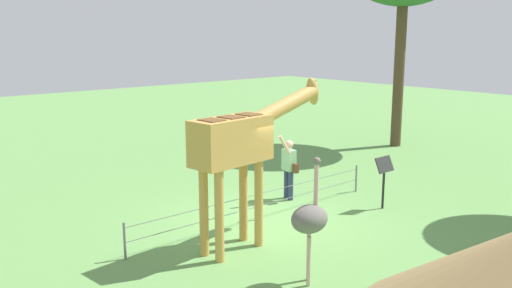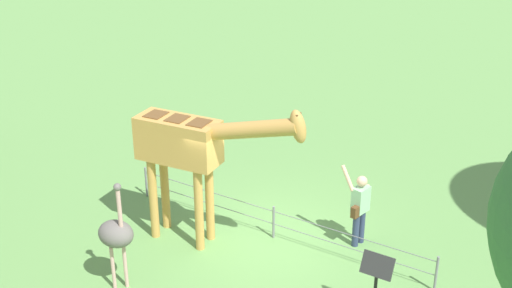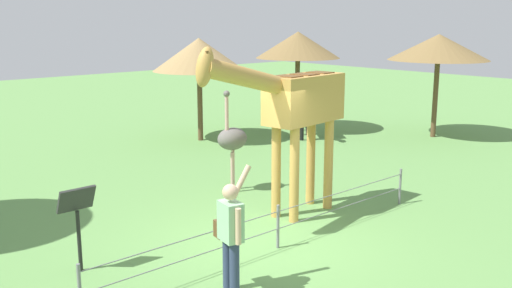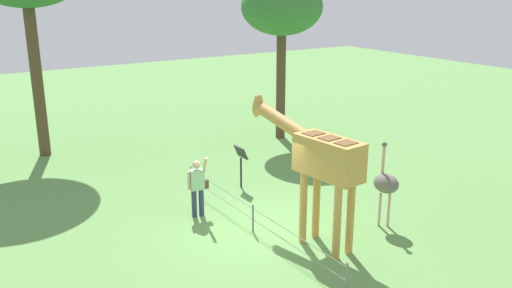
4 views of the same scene
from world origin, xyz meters
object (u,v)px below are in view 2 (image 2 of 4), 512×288
(giraffe, at_px, (191,148))
(info_sign, at_px, (377,274))
(visitor, at_px, (360,206))
(ostrich, at_px, (116,234))

(giraffe, xyz_separation_m, info_sign, (4.20, -0.41, -1.20))
(giraffe, relative_size, visitor, 2.06)
(info_sign, bearing_deg, ostrich, -159.36)
(visitor, relative_size, info_sign, 1.34)
(ostrich, height_order, info_sign, ostrich)
(ostrich, bearing_deg, visitor, 49.92)
(visitor, bearing_deg, info_sign, -59.58)
(info_sign, bearing_deg, visitor, 120.42)
(ostrich, distance_m, info_sign, 4.69)
(visitor, height_order, info_sign, visitor)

